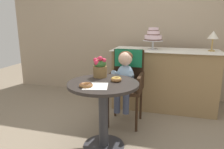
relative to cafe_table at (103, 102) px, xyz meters
name	(u,v)px	position (x,y,z in m)	size (l,w,h in m)	color
ground_plane	(104,146)	(0.00, 0.00, -0.51)	(8.00, 8.00, 0.00)	gray
back_wall	(136,19)	(0.00, 1.85, 0.84)	(4.80, 0.10, 2.70)	tan
cafe_table	(103,102)	(0.00, 0.00, 0.00)	(0.72, 0.72, 0.72)	#282321
wicker_chair	(127,74)	(0.10, 0.70, 0.13)	(0.42, 0.45, 0.95)	#332114
seated_child	(125,74)	(0.10, 0.54, 0.17)	(0.27, 0.32, 0.73)	#8CADCC
paper_napkin	(96,86)	(-0.03, -0.14, 0.21)	(0.22, 0.22, 0.00)	white
donut_front	(116,79)	(0.11, 0.08, 0.23)	(0.11, 0.11, 0.04)	#936033
donut_mid	(86,85)	(-0.11, -0.18, 0.23)	(0.13, 0.13, 0.03)	#936033
flower_vase	(100,67)	(-0.10, 0.20, 0.32)	(0.15, 0.15, 0.24)	brown
display_counter	(164,79)	(0.55, 1.30, -0.05)	(1.56, 0.62, 0.90)	#93754C
tiered_cake_stand	(153,36)	(0.36, 1.30, 0.59)	(0.30, 0.30, 0.32)	silver
table_lamp	(213,36)	(1.18, 1.34, 0.61)	(0.15, 0.15, 0.28)	#B28C47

